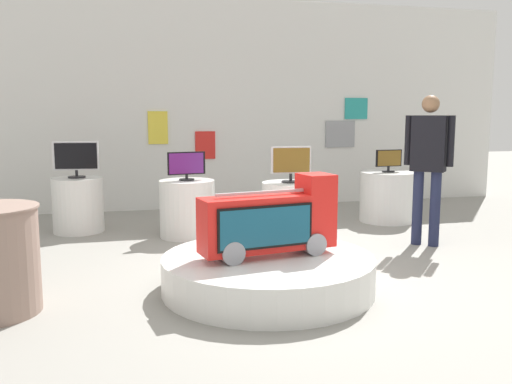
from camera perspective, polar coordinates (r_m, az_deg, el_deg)
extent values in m
plane|color=gray|center=(5.16, 3.79, -9.21)|extent=(30.00, 30.00, 0.00)
cube|color=silver|center=(9.03, -4.35, 9.15)|extent=(10.38, 0.10, 3.40)
cube|color=gray|center=(9.58, 8.81, 6.03)|extent=(0.54, 0.02, 0.46)
cube|color=yellow|center=(8.86, -10.26, 6.66)|extent=(0.31, 0.02, 0.52)
cube|color=teal|center=(9.69, 10.46, 8.61)|extent=(0.42, 0.02, 0.36)
cube|color=red|center=(8.95, -5.35, 4.91)|extent=(0.33, 0.02, 0.45)
cylinder|color=silver|center=(4.82, 1.26, -8.50)|extent=(1.86, 1.86, 0.31)
cylinder|color=gray|center=(4.61, -3.10, -6.01)|extent=(0.26, 0.39, 0.20)
cylinder|color=gray|center=(4.93, 5.36, -5.12)|extent=(0.26, 0.39, 0.20)
cube|color=red|center=(4.72, 1.28, -3.23)|extent=(1.24, 0.51, 0.48)
cube|color=red|center=(4.88, 6.31, 0.93)|extent=(0.31, 0.35, 0.17)
cube|color=black|center=(4.53, 1.06, -3.71)|extent=(0.85, 0.16, 0.36)
cube|color=navy|center=(4.53, 1.06, -3.71)|extent=(0.81, 0.16, 0.32)
cube|color=#B2B2B7|center=(4.67, 1.29, -0.01)|extent=(0.96, 0.19, 0.02)
cylinder|color=silver|center=(7.50, -18.17, -1.29)|extent=(0.65, 0.65, 0.72)
cylinder|color=black|center=(7.46, -18.29, 1.51)|extent=(0.22, 0.22, 0.02)
cylinder|color=black|center=(7.45, -18.31, 1.89)|extent=(0.04, 0.04, 0.08)
cube|color=silver|center=(7.43, -18.39, 3.62)|extent=(0.58, 0.11, 0.37)
cube|color=black|center=(7.41, -18.38, 3.61)|extent=(0.53, 0.08, 0.33)
cylinder|color=silver|center=(6.67, 3.63, -2.05)|extent=(0.70, 0.70, 0.72)
cylinder|color=black|center=(6.61, 3.66, 1.10)|extent=(0.22, 0.22, 0.02)
cylinder|color=black|center=(6.60, 3.66, 1.58)|extent=(0.04, 0.04, 0.09)
cube|color=silver|center=(6.58, 3.68, 3.37)|extent=(0.49, 0.07, 0.33)
cube|color=brown|center=(6.56, 3.75, 3.36)|extent=(0.45, 0.04, 0.29)
cylinder|color=silver|center=(8.07, 13.63, -0.48)|extent=(0.79, 0.79, 0.72)
cylinder|color=black|center=(8.02, 13.71, 2.13)|extent=(0.18, 0.18, 0.02)
cylinder|color=black|center=(8.02, 13.72, 2.41)|extent=(0.04, 0.04, 0.06)
cube|color=black|center=(8.00, 13.76, 3.48)|extent=(0.41, 0.07, 0.24)
cube|color=brown|center=(7.98, 13.82, 3.47)|extent=(0.37, 0.05, 0.22)
cylinder|color=silver|center=(6.91, -7.23, -1.73)|extent=(0.69, 0.69, 0.72)
cylinder|color=black|center=(6.86, -7.28, 1.31)|extent=(0.19, 0.19, 0.02)
cylinder|color=black|center=(6.86, -7.29, 1.62)|extent=(0.04, 0.04, 0.05)
cube|color=black|center=(6.84, -7.31, 3.02)|extent=(0.48, 0.11, 0.28)
cube|color=#561E6B|center=(6.82, -7.32, 3.00)|extent=(0.44, 0.08, 0.26)
cylinder|color=#1E233F|center=(6.71, 16.58, -1.60)|extent=(0.12, 0.12, 0.88)
cylinder|color=#1E233F|center=(6.67, 18.26, -1.72)|extent=(0.12, 0.12, 0.88)
cube|color=black|center=(6.61, 17.70, 4.87)|extent=(0.41, 0.40, 0.64)
sphere|color=#8C6647|center=(6.60, 17.87, 8.79)|extent=(0.20, 0.20, 0.20)
cylinder|color=black|center=(6.66, 15.68, 5.25)|extent=(0.08, 0.08, 0.58)
cylinder|color=black|center=(6.57, 19.77, 5.04)|extent=(0.08, 0.08, 0.58)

